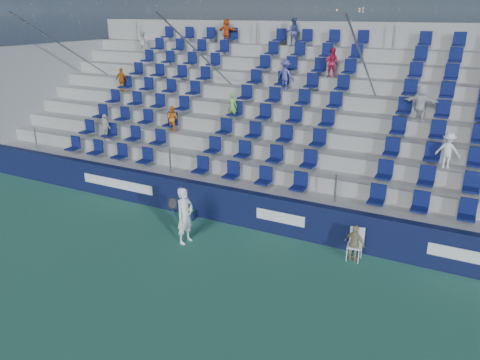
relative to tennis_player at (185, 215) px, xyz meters
The scene contains 7 objects.
ground 1.79m from the tennis_player, 55.68° to the right, with size 70.00×70.00×0.00m, color #31745A.
sponsor_wall 2.08m from the tennis_player, 64.60° to the left, with size 24.00×0.32×1.20m.
grandstand 7.12m from the tennis_player, 82.79° to the left, with size 24.00×8.17×6.63m.
tennis_player is the anchor object (origin of this frame).
line_judge_chair 5.03m from the tennis_player, 15.70° to the left, with size 0.47×0.48×0.94m.
line_judge 4.99m from the tennis_player, 14.07° to the left, with size 0.63×0.26×1.08m, color tan.
ball_bin 1.85m from the tennis_player, 121.02° to the left, with size 0.56×0.43×0.28m.
Camera 1 is at (6.43, -9.30, 6.66)m, focal length 35.00 mm.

